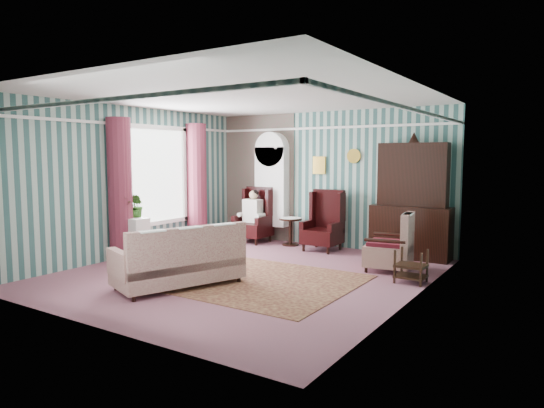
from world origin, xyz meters
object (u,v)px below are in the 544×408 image
Objects in this scene: plant_stand at (134,239)px; coffee_table at (163,259)px; seated_woman at (253,217)px; wingback_right at (322,221)px; nest_table at (411,265)px; bookcase at (271,192)px; round_side_table at (290,232)px; floral_armchair at (389,242)px; sofa at (179,252)px; dresser_hutch at (411,197)px; wingback_left at (253,215)px.

plant_stand is 0.86× the size of coffee_table.
seated_woman is at bearing 95.33° from coffee_table.
nest_table is at bearing -33.75° from wingback_right.
round_side_table is (0.65, -0.24, -0.82)m from bookcase.
round_side_table is 3.28m from coffee_table.
wingback_right is 3.43m from coffee_table.
floral_armchair is (3.25, -1.34, -0.64)m from bookcase.
wingback_right is 3.76m from plant_stand.
sofa is at bearing -143.99° from nest_table.
seated_woman is at bearing 73.78° from plant_stand.
wingback_left is (-3.50, -0.27, -0.55)m from dresser_hutch.
nest_table is at bearing -72.61° from dresser_hutch.
bookcase is 4.18m from sofa.
wingback_left is 1.35× the size of coffee_table.
wingback_left reaches higher than plant_stand.
nest_table is (4.07, -1.55, -0.32)m from seated_woman.
wingback_left is 2.31× the size of nest_table.
wingback_right is 0.66× the size of sofa.
wingback_left is 3.83m from sofa.
dresser_hutch is 3.93× the size of round_side_table.
floral_armchair is 3.86m from coffee_table.
floral_armchair is at bearing -22.93° from round_side_table.
dresser_hutch is at bearing -2.11° from bookcase.
round_side_table reaches higher than nest_table.
dresser_hutch is at bearing 107.39° from nest_table.
dresser_hutch is 2.95× the size of plant_stand.
seated_woman is at bearing -175.59° from dresser_hutch.
sofa is (0.95, -4.03, -0.60)m from bookcase.
sofa is 2.06× the size of coffee_table.
nest_table is 5.02m from plant_stand.
floral_armchair is at bearing -15.19° from wingback_left.
floral_armchair is (0.00, -1.22, -0.70)m from dresser_hutch.
nest_table is (3.17, -1.70, -0.03)m from round_side_table.
dresser_hutch is at bearing 2.64° from round_side_table.
seated_woman is 2.19× the size of nest_table.
wingback_left reaches higher than floral_armchair.
wingback_left is 3.11m from coffee_table.
wingback_right is (1.50, -0.39, -0.50)m from bookcase.
wingback_left is 1.56× the size of plant_stand.
nest_table is 0.56× the size of floral_armchair.
wingback_right is at bearing 146.25° from nest_table.
bookcase is 1.79× the size of wingback_left.
seated_woman is 1.22× the size of floral_armchair.
round_side_table is at bearing -20.27° from bookcase.
dresser_hutch is at bearing 35.08° from plant_stand.
seated_woman is 1.97× the size of round_side_table.
plant_stand is (-0.80, -2.75, -0.19)m from seated_woman.
bookcase is at bearing 90.61° from coffee_table.
wingback_right is 1.56× the size of plant_stand.
plant_stand is at bearing -108.49° from bookcase.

